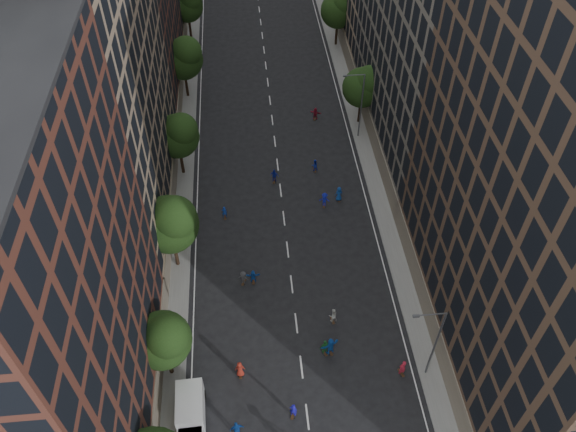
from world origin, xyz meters
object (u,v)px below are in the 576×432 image
object	(u,v)px
streetlamp_near	(434,341)
skater_1	(293,410)
streetlamp_far	(360,102)
cargo_van	(191,413)

from	to	relation	value
streetlamp_near	skater_1	world-z (taller)	streetlamp_near
streetlamp_near	streetlamp_far	distance (m)	33.00
streetlamp_far	streetlamp_near	bearing A→B (deg)	-90.00
streetlamp_near	streetlamp_far	world-z (taller)	same
streetlamp_far	skater_1	size ratio (longest dim) A/B	5.29
streetlamp_near	skater_1	size ratio (longest dim) A/B	5.29
skater_1	streetlamp_far	bearing A→B (deg)	-85.27
streetlamp_near	cargo_van	xyz separation A→B (m)	(-19.67, -2.47, -3.80)
streetlamp_far	cargo_van	xyz separation A→B (m)	(-19.67, -35.47, -3.80)
skater_1	cargo_van	bearing A→B (deg)	20.66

